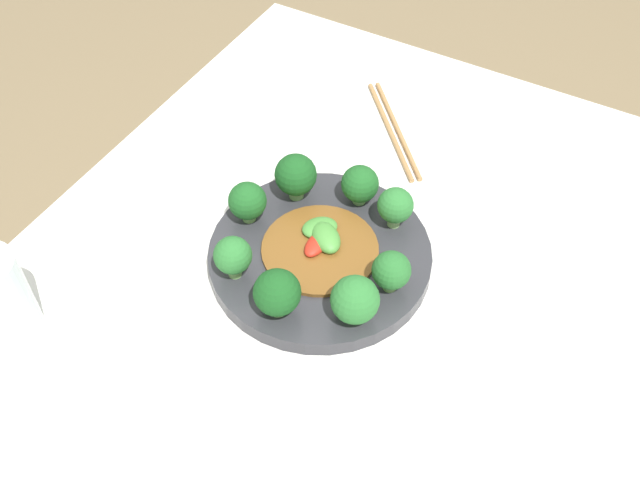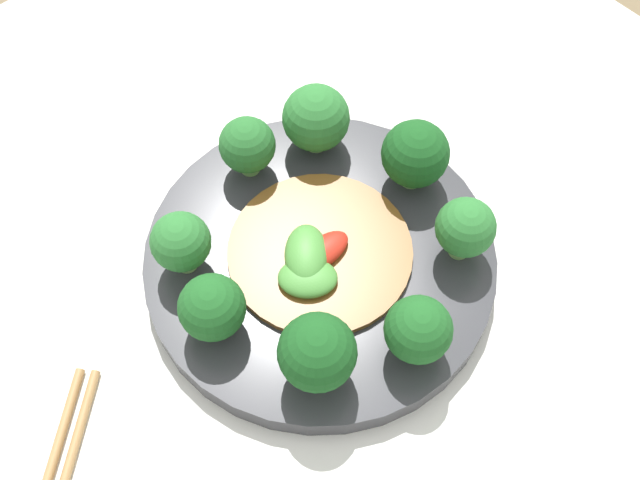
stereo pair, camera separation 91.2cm
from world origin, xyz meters
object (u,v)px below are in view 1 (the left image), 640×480
broccoli_northeast (355,300)px  broccoli_southwest (296,175)px  broccoli_south (247,201)px  broccoli_northwest (395,206)px  plate (320,256)px  broccoli_west (360,184)px  stirfry_center (321,244)px  broccoli_southeast (233,256)px  chopsticks (394,130)px  broccoli_east (277,293)px  broccoli_north (391,271)px

broccoli_northeast → broccoli_southwest: 0.21m
broccoli_south → broccoli_northwest: 0.19m
plate → broccoli_west: size_ratio=4.90×
broccoli_south → broccoli_northwest: bearing=116.4°
plate → stirfry_center: size_ratio=1.91×
plate → broccoli_southeast: broccoli_southeast is taller
broccoli_northeast → stirfry_center: broccoli_northeast is taller
broccoli_northeast → chopsticks: 0.37m
broccoli_east → broccoli_south: size_ratio=1.09×
broccoli_south → broccoli_southwest: size_ratio=0.87×
plate → stirfry_center: (-0.01, -0.00, 0.02)m
broccoli_northwest → broccoli_southwest: (0.02, -0.13, 0.00)m
broccoli_north → chopsticks: size_ratio=0.32×
broccoli_east → broccoli_west: broccoli_east is taller
broccoli_east → broccoli_north: 0.14m
broccoli_southwest → broccoli_east: bearing=24.1°
broccoli_southwest → broccoli_southeast: bearing=1.1°
broccoli_northeast → chopsticks: (-0.34, -0.11, -0.05)m
broccoli_south → broccoli_east: bearing=45.8°
broccoli_south → chopsticks: (-0.27, 0.08, -0.05)m
broccoli_west → chopsticks: (-0.17, -0.03, -0.05)m
broccoli_north → chopsticks: (-0.28, -0.13, -0.05)m
broccoli_east → broccoli_southeast: bearing=-105.8°
broccoli_northeast → broccoli_southeast: (0.01, -0.16, 0.00)m
plate → broccoli_southeast: (0.08, -0.07, 0.05)m
plate → broccoli_west: 0.11m
broccoli_northwest → broccoli_north: size_ratio=1.03×
broccoli_southwest → chopsticks: bearing=167.4°
broccoli_east → broccoli_northwest: bearing=163.1°
broccoli_northeast → broccoli_north: broccoli_northeast is taller
broccoli_northeast → broccoli_northwest: 0.16m
broccoli_east → chopsticks: broccoli_east is taller
plate → broccoli_east: 0.11m
broccoli_east → broccoli_northwest: (-0.19, 0.06, -0.00)m
broccoli_northwest → broccoli_southeast: size_ratio=0.99×
broccoli_south → broccoli_west: (-0.10, 0.11, -0.00)m
broccoli_east → broccoli_south: broccoli_east is taller
broccoli_southeast → broccoli_north: size_ratio=1.05×
plate → broccoli_northeast: broccoli_northeast is taller
broccoli_southwest → broccoli_north: 0.19m
broccoli_southwest → broccoli_southeast: (0.15, 0.00, -0.00)m
broccoli_northeast → broccoli_south: (-0.07, -0.19, -0.00)m
broccoli_southwest → chopsticks: 0.22m
broccoli_northeast → broccoli_north: 0.06m
plate → broccoli_northeast: 0.12m
broccoli_south → broccoli_north: 0.21m
broccoli_south → broccoli_west: same height
plate → broccoli_south: broccoli_south is taller
broccoli_northeast → stirfry_center: bearing=-131.2°
plate → chopsticks: plate is taller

